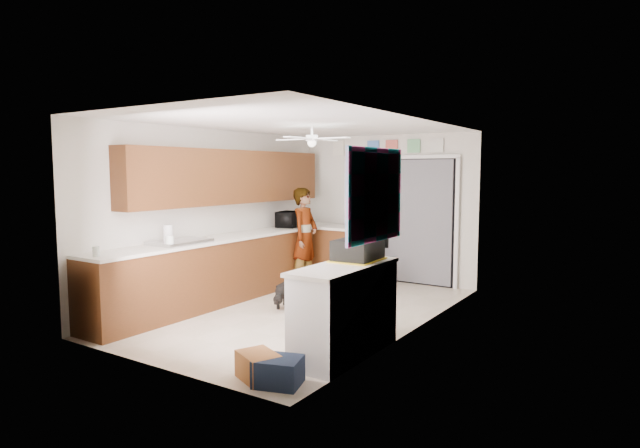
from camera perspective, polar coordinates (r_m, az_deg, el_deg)
The scene contains 39 objects.
floor at distance 7.35m, azimuth -1.72°, elevation -9.22°, with size 5.00×5.00×0.00m, color beige.
ceiling at distance 7.13m, azimuth -1.78°, elevation 10.58°, with size 5.00×5.00×0.00m, color white.
wall_back at distance 9.29m, azimuth 7.09°, elevation 1.70°, with size 3.20×3.20×0.00m, color silver.
wall_front at distance 5.29m, azimuth -17.41°, elevation -1.55°, with size 3.20×3.20×0.00m, color silver.
wall_left at distance 8.15m, azimuth -11.03°, elevation 1.08°, with size 5.00×5.00×0.00m, color silver.
wall_right at distance 6.36m, azimuth 10.16°, elevation -0.19°, with size 5.00×5.00×0.00m, color silver.
left_base_cabinets at distance 8.05m, azimuth -9.38°, elevation -4.70°, with size 0.60×4.80×0.90m, color #5C2F16.
left_countertop at distance 7.97m, azimuth -9.38°, elevation -1.38°, with size 0.62×4.80×0.04m, color white.
upper_cabinets at distance 8.16m, azimuth -9.31°, elevation 4.98°, with size 0.32×4.00×0.80m, color #5C2F16.
sink_basin at distance 7.27m, azimuth -14.71°, elevation -1.90°, with size 0.50×0.76×0.06m, color silver.
faucet at distance 7.40m, azimuth -15.72°, elevation -1.05°, with size 0.03×0.03×0.22m, color silver.
peninsula_base at distance 9.18m, azimuth 2.84°, elevation -3.35°, with size 1.00×0.60×0.90m, color #5C2F16.
peninsula_top at distance 9.11m, azimuth 2.86°, elevation -0.43°, with size 1.04×0.64×0.04m, color white.
back_opening_recess at distance 9.17m, azimuth 8.39°, elevation 0.37°, with size 2.00×0.06×2.10m, color black.
curtain_panel at distance 9.14m, azimuth 8.29°, elevation 0.35°, with size 1.90×0.03×2.05m, color gray.
door_trim_left at distance 9.62m, azimuth 2.79°, elevation 0.67°, with size 0.06×0.04×2.10m, color white.
door_trim_right at distance 8.77m, azimuth 14.37°, elevation 0.01°, with size 0.06×0.04×2.10m, color white.
door_trim_head at distance 9.11m, azimuth 8.41°, elevation 7.07°, with size 2.10×0.04×0.06m, color white.
header_frame_1 at distance 9.36m, azimuth 5.70°, elevation 8.17°, with size 0.22×0.02×0.22m, color #4A78C6.
header_frame_2 at distance 9.21m, azimuth 7.65°, elevation 8.19°, with size 0.22×0.02×0.22m, color #C05448.
header_frame_3 at distance 9.04m, azimuth 9.96°, elevation 8.20°, with size 0.22×0.02×0.22m, color #66B278.
header_frame_4 at distance 8.89m, azimuth 12.36°, elevation 8.20°, with size 0.22×0.02×0.22m, color silver.
route66_sign at distance 9.70m, azimuth 1.99°, elevation 8.11°, with size 0.22×0.02×0.26m, color silver.
right_counter_base at distance 5.56m, azimuth 2.70°, elevation -9.36°, with size 0.50×1.40×0.90m, color white.
right_counter_top at distance 5.46m, azimuth 2.63°, elevation -4.57°, with size 0.54×1.44×0.04m, color white.
abstract_painting at distance 5.44m, azimuth 5.92°, elevation 3.11°, with size 0.03×1.15×0.95m, color #E654B7.
ceiling_fan at distance 7.28m, azimuth -0.87°, elevation 9.07°, with size 1.14×1.14×0.24m, color white.
microwave at distance 9.05m, azimuth -3.30°, elevation 0.50°, with size 0.48×0.33×0.27m, color black.
jar_a at distance 6.92m, azimuth -15.73°, elevation -1.83°, with size 0.10×0.10×0.14m, color silver.
jar_b at distance 6.48m, azimuth -22.79°, elevation -2.70°, with size 0.07×0.07×0.11m, color silver.
paper_towel_roll at distance 7.20m, azimuth -15.91°, elevation -1.10°, with size 0.12×0.12×0.26m, color white.
suitcase at distance 5.72m, azimuth 4.06°, elevation -2.76°, with size 0.40×0.53×0.23m, color black.
suitcase_rim at distance 5.73m, azimuth 4.05°, elevation -3.85°, with size 0.44×0.58×0.02m, color yellow.
suitcase_lid at distance 5.94m, azimuth 5.43°, elevation -0.02°, with size 0.42×0.03×0.50m, color black.
cardboard_box at distance 5.05m, azimuth -6.61°, elevation -14.84°, with size 0.39×0.30×0.25m, color #9D5B31.
navy_crate at distance 4.92m, azimuth -4.49°, elevation -15.40°, with size 0.40×0.33×0.25m, color #162238.
cabinet_door_panel at distance 8.10m, azimuth 4.32°, elevation -5.63°, with size 0.40×0.03×0.61m, color #5C2F16.
man at distance 8.77m, azimuth -1.63°, elevation -1.40°, with size 0.59×0.39×1.62m, color white.
dog at distance 7.49m, azimuth -3.71°, elevation -7.46°, with size 0.21×0.48×0.38m, color black.
Camera 1 is at (4.06, -5.83, 1.90)m, focal length 30.00 mm.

